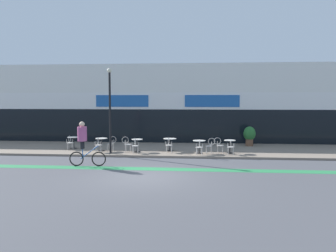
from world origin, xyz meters
The scene contains 23 objects.
ground_plane centered at (0.00, 0.00, 0.00)m, with size 120.00×120.00×0.00m, color #4C4C51.
sidewalk_slab centered at (0.00, 7.25, 0.06)m, with size 40.00×5.50×0.12m, color gray.
storefront_facade centered at (0.00, 11.97, 2.88)m, with size 40.00×4.06×5.78m.
bike_lane_stripe centered at (0.00, 1.59, 0.00)m, with size 36.00×0.70×0.01m, color #2D844C.
bistro_table_0 centered at (-5.63, 6.69, 0.65)m, with size 0.78×0.78×0.74m.
bistro_table_1 centered at (-3.58, 5.87, 0.68)m, with size 0.71×0.71×0.78m.
bistro_table_2 centered at (-1.37, 5.77, 0.66)m, with size 0.66×0.66×0.76m.
bistro_table_3 centered at (0.55, 6.19, 0.68)m, with size 0.79×0.79×0.77m.
bistro_table_4 centered at (2.31, 5.50, 0.66)m, with size 0.73×0.73×0.75m.
bistro_table_5 centered at (4.09, 5.77, 0.66)m, with size 0.66×0.66×0.76m.
cafe_chair_0_near centered at (-5.62, 6.07, 0.64)m, with size 0.44×0.59×0.90m.
cafe_chair_1_near centered at (-3.57, 5.24, 0.64)m, with size 0.42×0.59×0.90m.
cafe_chair_1_side centered at (-2.95, 5.86, 0.64)m, with size 0.59×0.42×0.90m.
cafe_chair_2_near centered at (-1.36, 5.14, 0.64)m, with size 0.43×0.59×0.90m.
cafe_chair_2_side centered at (-1.99, 5.76, 0.64)m, with size 0.59×0.43×0.90m.
cafe_chair_3_near centered at (0.55, 5.57, 0.64)m, with size 0.42×0.59×0.90m.
cafe_chair_4_near centered at (2.32, 4.87, 0.64)m, with size 0.43×0.59×0.90m.
cafe_chair_4_side centered at (2.94, 5.50, 0.64)m, with size 0.58×0.41×0.90m.
cafe_chair_5_near centered at (4.08, 5.15, 0.64)m, with size 0.45×0.60×0.90m.
cafe_chair_5_side centered at (3.46, 5.78, 0.64)m, with size 0.59×0.43×0.90m.
planter_pot centered at (5.69, 8.87, 0.85)m, with size 0.80×0.80×1.31m.
lamp_post centered at (-2.79, 5.02, 2.96)m, with size 0.26×0.26×4.88m.
cyclist_0 centered at (-3.30, 1.99, 1.26)m, with size 1.80×0.52×2.17m.
Camera 1 is at (2.16, -13.32, 3.25)m, focal length 35.00 mm.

